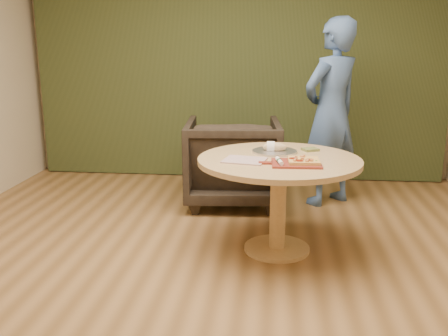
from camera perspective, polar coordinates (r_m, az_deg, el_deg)
room_shell at (r=3.06m, az=-2.71°, el=10.37°), size 5.04×6.04×2.84m
curtain at (r=5.94m, az=1.63°, el=12.28°), size 4.80×0.14×2.78m
pedestal_table at (r=3.83m, az=6.28°, el=-0.91°), size 1.24×1.24×0.75m
pizza_paddle at (r=3.61m, az=8.08°, el=0.53°), size 0.45×0.29×0.01m
flatbread_pizza at (r=3.62m, az=9.08°, el=0.85°), size 0.23×0.23×0.04m
cutlery_roll at (r=3.58m, az=6.34°, el=0.81°), size 0.06×0.20×0.03m
newspaper at (r=3.69m, az=2.36°, el=0.90°), size 0.34×0.31×0.01m
serving_tray at (r=3.99m, az=5.79°, el=1.90°), size 0.36×0.36×0.02m
bread_roll at (r=3.98m, az=5.67°, el=2.41°), size 0.19×0.09×0.09m
green_packet at (r=4.09m, az=9.82°, el=2.10°), size 0.15×0.14×0.02m
armchair at (r=5.02m, az=1.02°, el=1.26°), size 0.99×0.94×0.95m
person_standing at (r=5.05m, az=12.14°, el=6.13°), size 0.80×0.77×1.84m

